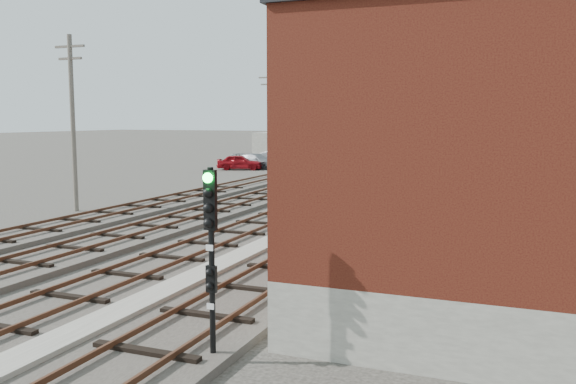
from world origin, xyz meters
The scene contains 23 objects.
ground centered at (0.00, 60.00, 0.00)m, with size 320.00×320.00×0.00m, color #282621.
track_right centered at (2.50, 39.00, 0.11)m, with size 3.20×90.00×0.39m.
track_mid_right centered at (-1.50, 39.00, 0.11)m, with size 3.20×90.00×0.39m.
track_mid_left centered at (-5.50, 39.00, 0.11)m, with size 3.20×90.00×0.39m.
track_left centered at (-9.50, 39.00, 0.11)m, with size 3.20×90.00×0.39m.
platform_curb centered at (0.50, 14.00, 0.13)m, with size 0.90×28.00×0.26m, color gray.
brick_building centered at (7.50, 12.00, 3.63)m, with size 6.54×12.20×7.22m.
lattice_tower centered at (5.50, 35.00, 7.50)m, with size 1.60×1.60×15.00m.
utility_pole_left_a centered at (-12.50, 20.00, 4.80)m, with size 1.80×0.24×9.00m.
utility_pole_left_b centered at (-12.50, 45.00, 4.80)m, with size 1.80×0.24×9.00m.
utility_pole_left_c centered at (-12.50, 70.00, 4.80)m, with size 1.80×0.24×9.00m.
utility_pole_right_a centered at (6.50, 28.00, 4.80)m, with size 1.80×0.24×9.00m.
utility_pole_right_b centered at (6.50, 58.00, 4.80)m, with size 1.80×0.24×9.00m.
apartment_left centered at (-18.00, 135.00, 15.00)m, with size 22.00×14.00×30.00m, color gray.
apartment_right centered at (8.00, 150.00, 13.00)m, with size 16.00×12.00×26.00m, color gray.
shed_left centered at (-16.00, 60.00, 1.60)m, with size 8.00×5.00×3.20m, color gray.
shed_right centered at (9.00, 70.00, 2.00)m, with size 6.00×6.00×4.00m, color gray.
signal_mast centered at (3.70, 5.11, 2.24)m, with size 0.40×0.41×3.86m.
switch_stand centered at (-4.00, 31.11, 0.59)m, with size 0.37×0.37×1.25m.
site_trailer centered at (-9.92, 50.36, 1.31)m, with size 6.69×4.28×2.61m.
car_red centered at (-16.03, 46.31, 0.72)m, with size 1.70×4.22×1.44m, color maroon.
car_silver centered at (-14.43, 51.64, 0.77)m, with size 1.63×4.68×1.54m, color #AEAFB6.
car_grey centered at (-15.27, 48.49, 0.71)m, with size 2.00×4.92×1.43m, color gray.
Camera 1 is at (9.34, -5.02, 4.77)m, focal length 38.00 mm.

